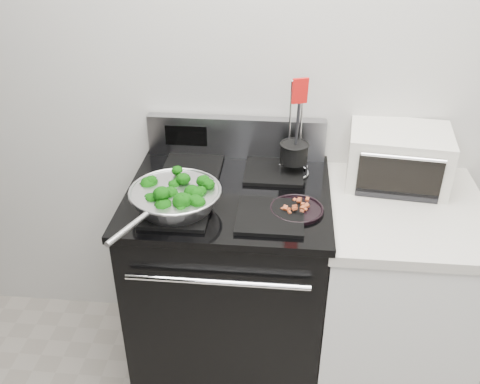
# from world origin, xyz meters

# --- Properties ---
(back_wall) EXTENTS (4.00, 0.02, 2.70)m
(back_wall) POSITION_xyz_m (0.00, 1.75, 1.35)
(back_wall) COLOR beige
(back_wall) RESTS_ON ground
(gas_range) EXTENTS (0.79, 0.69, 1.13)m
(gas_range) POSITION_xyz_m (-0.30, 1.41, 0.49)
(gas_range) COLOR black
(gas_range) RESTS_ON floor
(counter) EXTENTS (0.62, 0.68, 0.92)m
(counter) POSITION_xyz_m (0.39, 1.41, 0.46)
(counter) COLOR white
(counter) RESTS_ON floor
(skillet) EXTENTS (0.34, 0.51, 0.07)m
(skillet) POSITION_xyz_m (-0.48, 1.26, 1.00)
(skillet) COLOR silver
(skillet) RESTS_ON gas_range
(broccoli_pile) EXTENTS (0.26, 0.26, 0.09)m
(broccoli_pile) POSITION_xyz_m (-0.48, 1.26, 1.02)
(broccoli_pile) COLOR black
(broccoli_pile) RESTS_ON skillet
(bacon_plate) EXTENTS (0.20, 0.20, 0.04)m
(bacon_plate) POSITION_xyz_m (-0.04, 1.30, 0.97)
(bacon_plate) COLOR black
(bacon_plate) RESTS_ON gas_range
(utensil_holder) EXTENTS (0.13, 0.13, 0.41)m
(utensil_holder) POSITION_xyz_m (-0.05, 1.58, 1.02)
(utensil_holder) COLOR silver
(utensil_holder) RESTS_ON gas_range
(toaster_oven) EXTENTS (0.42, 0.34, 0.22)m
(toaster_oven) POSITION_xyz_m (0.37, 1.61, 1.03)
(toaster_oven) COLOR silver
(toaster_oven) RESTS_ON counter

